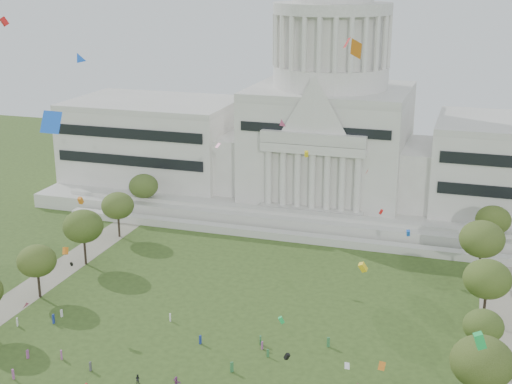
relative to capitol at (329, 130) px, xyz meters
name	(u,v)px	position (x,y,z in m)	size (l,w,h in m)	color
capitol	(329,130)	(0.00, 0.00, 0.00)	(160.00, 64.50, 91.30)	#B9B6AD
path_left	(13,302)	(-48.00, -83.59, -22.28)	(8.00, 160.00, 0.04)	gray
path_right	(501,379)	(48.00, -83.59, -22.28)	(8.00, 160.00, 0.04)	gray
row_tree_r_2	(482,362)	(44.17, -96.15, -12.64)	(9.55, 9.55, 13.58)	black
row_tree_l_3	(37,261)	(-44.09, -79.67, -14.09)	(8.12, 8.12, 11.55)	black
row_tree_r_3	(483,326)	(44.40, -79.10, -15.21)	(7.01, 7.01, 9.98)	black
row_tree_l_4	(83,226)	(-44.08, -61.17, -12.90)	(9.29, 9.29, 13.21)	black
row_tree_r_4	(487,279)	(44.76, -63.55, -13.01)	(9.19, 9.19, 13.06)	black
row_tree_l_5	(118,206)	(-45.22, -42.58, -13.88)	(8.33, 8.33, 11.85)	black
row_tree_r_5	(482,239)	(43.49, -43.40, -12.37)	(9.82, 9.82, 13.96)	black
row_tree_l_6	(144,186)	(-46.87, -24.45, -14.02)	(8.19, 8.19, 11.64)	black
row_tree_r_6	(493,220)	(45.96, -25.46, -13.79)	(8.42, 8.42, 11.97)	black
person_5	(176,382)	(-3.08, -102.27, -21.30)	(1.84, 0.73, 1.98)	#994C8C
person_8	(138,379)	(-9.66, -103.14, -21.45)	(0.82, 0.50, 1.68)	#26262B
distant_crowd	(128,368)	(-12.70, -100.63, -21.42)	(59.37, 40.14, 1.91)	#26262B
kite_swarm	(190,247)	(2.65, -108.18, 5.49)	(87.90, 103.95, 65.66)	red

